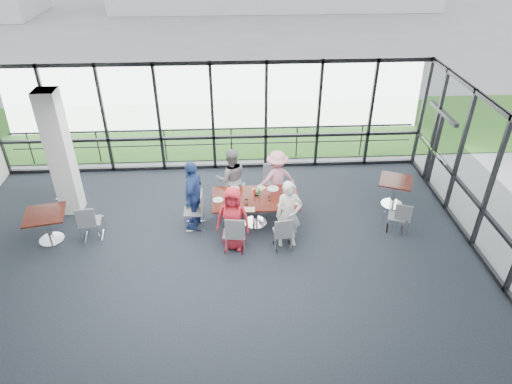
{
  "coord_description": "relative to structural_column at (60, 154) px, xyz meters",
  "views": [
    {
      "loc": [
        0.56,
        -6.97,
        6.68
      ],
      "look_at": [
        1.05,
        1.83,
        1.1
      ],
      "focal_mm": 32.0,
      "sensor_mm": 36.0,
      "label": 1
    }
  ],
  "objects": [
    {
      "name": "floor",
      "position": [
        3.6,
        -3.0,
        -1.61
      ],
      "size": [
        12.0,
        10.0,
        0.02
      ],
      "primitive_type": "cube",
      "color": "#1C222B",
      "rests_on": "ground"
    },
    {
      "name": "ceiling",
      "position": [
        3.6,
        -3.0,
        1.6
      ],
      "size": [
        12.0,
        10.0,
        0.04
      ],
      "primitive_type": "cube",
      "color": "white",
      "rests_on": "ground"
    },
    {
      "name": "curtain_wall_back",
      "position": [
        3.6,
        2.0,
        0.0
      ],
      "size": [
        12.0,
        0.1,
        3.2
      ],
      "primitive_type": "cube",
      "color": "white",
      "rests_on": "ground"
    },
    {
      "name": "exit_door",
      "position": [
        9.6,
        0.75,
        -0.55
      ],
      "size": [
        0.12,
        1.6,
        2.1
      ],
      "primitive_type": "cube",
      "color": "black",
      "rests_on": "ground"
    },
    {
      "name": "structural_column",
      "position": [
        0.0,
        0.0,
        0.0
      ],
      "size": [
        0.5,
        0.5,
        3.2
      ],
      "primitive_type": "cube",
      "color": "white",
      "rests_on": "ground"
    },
    {
      "name": "apron",
      "position": [
        3.6,
        7.0,
        -1.62
      ],
      "size": [
        80.0,
        70.0,
        0.02
      ],
      "primitive_type": "cube",
      "color": "slate",
      "rests_on": "ground"
    },
    {
      "name": "grass_strip",
      "position": [
        3.6,
        5.0,
        -1.59
      ],
      "size": [
        80.0,
        5.0,
        0.01
      ],
      "primitive_type": "cube",
      "color": "#2F561D",
      "rests_on": "ground"
    },
    {
      "name": "guard_rail",
      "position": [
        3.6,
        2.6,
        -1.1
      ],
      "size": [
        12.0,
        0.06,
        0.06
      ],
      "primitive_type": "cylinder",
      "rotation": [
        0.0,
        1.57,
        0.0
      ],
      "color": "#2D2D33",
      "rests_on": "ground"
    },
    {
      "name": "main_table",
      "position": [
        4.65,
        -0.87,
        -0.96
      ],
      "size": [
        2.06,
        1.13,
        0.75
      ],
      "rotation": [
        0.0,
        0.0,
        0.0
      ],
      "color": "#3C1110",
      "rests_on": "ground"
    },
    {
      "name": "side_table_left",
      "position": [
        -0.17,
        -1.27,
        -0.96
      ],
      "size": [
        1.03,
        1.03,
        0.75
      ],
      "rotation": [
        0.0,
        0.0,
        0.21
      ],
      "color": "#3C1110",
      "rests_on": "ground"
    },
    {
      "name": "side_table_right",
      "position": [
        8.27,
        -0.25,
        -0.98
      ],
      "size": [
        1.03,
        1.03,
        0.75
      ],
      "rotation": [
        0.0,
        0.0,
        -0.4
      ],
      "color": "#3C1110",
      "rests_on": "ground"
    },
    {
      "name": "diner_near_left",
      "position": [
        4.1,
        -1.73,
        -0.82
      ],
      "size": [
        0.84,
        0.63,
        1.55
      ],
      "primitive_type": "imported",
      "rotation": [
        0.0,
        0.0,
        -0.19
      ],
      "color": "red",
      "rests_on": "ground"
    },
    {
      "name": "diner_near_right",
      "position": [
        5.35,
        -1.71,
        -0.78
      ],
      "size": [
        0.62,
        0.47,
        1.64
      ],
      "primitive_type": "imported",
      "rotation": [
        0.0,
        0.0,
        0.06
      ],
      "color": "silver",
      "rests_on": "ground"
    },
    {
      "name": "diner_far_left",
      "position": [
        4.08,
        -0.03,
        -0.79
      ],
      "size": [
        0.84,
        0.57,
        1.62
      ],
      "primitive_type": "imported",
      "rotation": [
        0.0,
        0.0,
        3.25
      ],
      "color": "gray",
      "rests_on": "ground"
    },
    {
      "name": "diner_far_right",
      "position": [
        5.24,
        -0.04,
        -0.83
      ],
      "size": [
        1.08,
        0.71,
        1.53
      ],
      "primitive_type": "imported",
      "rotation": [
        0.0,
        0.0,
        3.36
      ],
      "color": "pink",
      "rests_on": "ground"
    },
    {
      "name": "diner_end",
      "position": [
        3.18,
        -0.85,
        -0.72
      ],
      "size": [
        0.78,
        1.13,
        1.76
      ],
      "primitive_type": "imported",
      "rotation": [
        0.0,
        0.0,
        -1.79
      ],
      "color": "#2C468E",
      "rests_on": "ground"
    },
    {
      "name": "chair_main_nl",
      "position": [
        4.11,
        -1.84,
        -1.13
      ],
      "size": [
        0.51,
        0.51,
        0.94
      ],
      "primitive_type": null,
      "rotation": [
        0.0,
        0.0,
        -0.13
      ],
      "color": "slate",
      "rests_on": "ground"
    },
    {
      "name": "chair_main_nr",
      "position": [
        5.23,
        -1.84,
        -1.17
      ],
      "size": [
        0.47,
        0.47,
        0.86
      ],
      "primitive_type": null,
      "rotation": [
        0.0,
        0.0,
        0.13
      ],
      "color": "slate",
      "rests_on": "ground"
    },
    {
      "name": "chair_main_fl",
      "position": [
        4.19,
        0.16,
        -1.16
      ],
      "size": [
        0.52,
        0.52,
        0.88
      ],
      "primitive_type": null,
      "rotation": [
        0.0,
        0.0,
        2.91
      ],
      "color": "slate",
      "rests_on": "ground"
    },
    {
      "name": "chair_main_fr",
      "position": [
        5.18,
        0.14,
        -1.12
      ],
      "size": [
        0.55,
        0.55,
        0.95
      ],
      "primitive_type": null,
      "rotation": [
        0.0,
        0.0,
        2.94
      ],
      "color": "slate",
      "rests_on": "ground"
    },
    {
      "name": "chair_main_end",
      "position": [
        3.17,
        -0.94,
        -1.13
      ],
      "size": [
        0.47,
        0.47,
        0.95
      ],
      "primitive_type": null,
      "rotation": [
        0.0,
        0.0,
        -1.58
      ],
      "color": "slate",
      "rests_on": "ground"
    },
    {
      "name": "chair_spare_la",
      "position": [
        0.81,
        -1.21,
        -1.15
      ],
      "size": [
        0.5,
        0.5,
        0.9
      ],
      "primitive_type": null,
      "rotation": [
        0.0,
        0.0,
        0.15
      ],
      "color": "slate",
      "rests_on": "ground"
    },
    {
      "name": "chair_spare_lb",
      "position": [
        -0.1,
        0.09,
        -1.17
      ],
      "size": [
        0.5,
        0.5,
        0.86
      ],
      "primitive_type": null,
      "rotation": [
        0.0,
        0.0,
        3.37
      ],
      "color": "slate",
      "rests_on": "ground"
    },
    {
      "name": "chair_spare_r",
      "position": [
        7.98,
        -1.34,
        -1.19
      ],
      "size": [
        0.52,
        0.52,
        0.81
      ],
      "primitive_type": null,
      "rotation": [
        0.0,
        0.0,
        -0.38
      ],
      "color": "slate",
      "rests_on": "ground"
    },
    {
      "name": "plate_nl",
      "position": [
        4.04,
        -1.18,
        -0.84
      ],
      "size": [
        0.25,
        0.25,
        0.01
      ],
      "primitive_type": "cylinder",
      "color": "white",
      "rests_on": "main_table"
    },
    {
      "name": "plate_nr",
      "position": [
        5.29,
        -1.25,
        -0.84
      ],
      "size": [
        0.28,
        0.28,
        0.01
      ],
      "primitive_type": "cylinder",
      "color": "white",
      "rests_on": "main_table"
    },
    {
      "name": "plate_fl",
      "position": [
        4.15,
        -0.45,
        -0.84
      ],
      "size": [
        0.26,
        0.26,
        0.01
      ],
      "primitive_type": "cylinder",
      "color": "white",
      "rests_on": "main_table"
    },
    {
      "name": "plate_fr",
      "position": [
        5.1,
        -0.49,
        -0.84
      ],
      "size": [
        0.28,
        0.28,
        0.01
      ],
      "primitive_type": "cylinder",
      "color": "white",
      "rests_on": "main_table"
    },
    {
      "name": "plate_end",
      "position": [
        3.76,
        -0.92,
        -0.84
      ],
      "size": [
        0.25,
        0.25,
        0.01
      ],
      "primitive_type": "cylinder",
      "color": "white",
      "rests_on": "main_table"
    },
    {
      "name": "tumbler_a",
      "position": [
        4.42,
        -1.16,
        -0.78
      ],
      "size": [
        0.07,
        0.07,
        0.15
      ],
      "primitive_type": "cylinder",
      "color": "white",
      "rests_on": "main_table"
    },
    {
      "name": "tumbler_b",
      "position": [
        4.98,
        -1.02,
        -0.79
      ],
      "size": [
        0.06,
        0.06,
        0.13
      ],
      "primitive_type": "cylinder",
      "color": "white",
      "rests_on": "main_table"
    },
    {
      "name": "tumbler_c",
      "position": [
        4.67,
        -0.64,
        -0.78
      ],
      "size": [
        0.07,
        0.07,
        0.15
      ],
      "primitive_type": "cylinder",
      "color": "white",
      "rests_on": "main_table"
    },
    {
      "name": "tumbler_d",
      "position": [
        3.98,
        -1.07,
        -0.78
      ],
      "size": [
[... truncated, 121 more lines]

